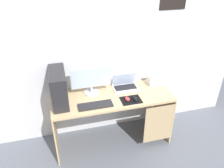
% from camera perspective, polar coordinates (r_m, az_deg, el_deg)
% --- Properties ---
extents(ground_plane, '(8.00, 8.00, 0.00)m').
position_cam_1_polar(ground_plane, '(3.40, 0.00, -13.80)').
color(ground_plane, slate).
extents(wall_back, '(4.00, 0.05, 2.60)m').
position_cam_1_polar(wall_back, '(2.96, -1.64, 9.28)').
color(wall_back, silver).
rests_on(wall_back, ground_plane).
extents(desk, '(1.57, 0.59, 0.76)m').
position_cam_1_polar(desk, '(3.00, 0.44, -5.46)').
color(desk, tan).
rests_on(desk, ground_plane).
extents(pc_tower, '(0.19, 0.49, 0.42)m').
position_cam_1_polar(pc_tower, '(2.77, -13.45, -0.85)').
color(pc_tower, '#232326').
rests_on(pc_tower, desk).
extents(monitor, '(0.52, 0.20, 0.38)m').
position_cam_1_polar(monitor, '(2.88, -5.38, 1.03)').
color(monitor, '#B7BCC6').
rests_on(monitor, desk).
extents(laptop, '(0.34, 0.22, 0.21)m').
position_cam_1_polar(laptop, '(3.07, 3.37, -0.27)').
color(laptop, silver).
rests_on(laptop, desk).
extents(projector, '(0.20, 0.14, 0.12)m').
position_cam_1_polar(projector, '(3.21, 10.92, 0.99)').
color(projector, white).
rests_on(projector, desk).
extents(keyboard, '(0.42, 0.14, 0.02)m').
position_cam_1_polar(keyboard, '(2.73, -4.25, -5.44)').
color(keyboard, '#232326').
rests_on(keyboard, desk).
extents(mousepad, '(0.26, 0.20, 0.00)m').
position_cam_1_polar(mousepad, '(2.84, 4.85, -4.09)').
color(mousepad, black).
rests_on(mousepad, desk).
extents(mouse_left, '(0.06, 0.10, 0.03)m').
position_cam_1_polar(mouse_left, '(2.83, 3.94, -3.79)').
color(mouse_left, '#B23333').
rests_on(mouse_left, mousepad).
extents(mouse_right, '(0.06, 0.10, 0.03)m').
position_cam_1_polar(mouse_right, '(2.84, 5.92, -3.78)').
color(mouse_right, black).
rests_on(mouse_right, mousepad).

